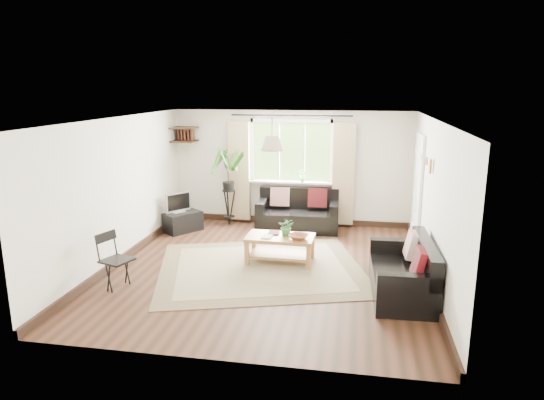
% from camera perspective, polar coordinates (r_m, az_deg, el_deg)
% --- Properties ---
extents(floor, '(5.50, 5.50, 0.00)m').
position_cam_1_polar(floor, '(7.94, -0.50, -8.06)').
color(floor, black).
rests_on(floor, ground).
extents(ceiling, '(5.50, 5.50, 0.00)m').
position_cam_1_polar(ceiling, '(7.41, -0.54, 9.50)').
color(ceiling, white).
rests_on(ceiling, floor).
extents(wall_back, '(5.00, 0.02, 2.40)m').
position_cam_1_polar(wall_back, '(10.25, 2.28, 3.80)').
color(wall_back, silver).
rests_on(wall_back, floor).
extents(wall_front, '(5.00, 0.02, 2.40)m').
position_cam_1_polar(wall_front, '(5.01, -6.29, -6.51)').
color(wall_front, silver).
rests_on(wall_front, floor).
extents(wall_left, '(0.02, 5.50, 2.40)m').
position_cam_1_polar(wall_left, '(8.40, -17.55, 1.06)').
color(wall_left, silver).
rests_on(wall_left, floor).
extents(wall_right, '(0.02, 5.50, 2.40)m').
position_cam_1_polar(wall_right, '(7.55, 18.47, -0.34)').
color(wall_right, silver).
rests_on(wall_right, floor).
extents(rug, '(3.88, 3.58, 0.02)m').
position_cam_1_polar(rug, '(7.93, -1.31, -8.01)').
color(rug, '#BBB291').
rests_on(rug, floor).
extents(window, '(2.50, 0.16, 2.16)m').
position_cam_1_polar(window, '(10.16, 2.27, 5.71)').
color(window, white).
rests_on(window, wall_back).
extents(door, '(0.06, 0.96, 2.06)m').
position_cam_1_polar(door, '(9.24, 16.73, 0.92)').
color(door, silver).
rests_on(door, wall_right).
extents(corner_shelf, '(0.50, 0.50, 0.34)m').
position_cam_1_polar(corner_shelf, '(10.46, -10.29, 7.60)').
color(corner_shelf, black).
rests_on(corner_shelf, wall_back).
extents(pendant_lamp, '(0.36, 0.36, 0.54)m').
position_cam_1_polar(pendant_lamp, '(7.83, -0.00, 7.14)').
color(pendant_lamp, beige).
rests_on(pendant_lamp, ceiling).
extents(wall_sconce, '(0.12, 0.12, 0.28)m').
position_cam_1_polar(wall_sconce, '(7.73, 17.94, 4.09)').
color(wall_sconce, beige).
rests_on(wall_sconce, wall_right).
extents(sofa_back, '(1.69, 0.89, 0.78)m').
position_cam_1_polar(sofa_back, '(9.93, 3.05, -1.30)').
color(sofa_back, black).
rests_on(sofa_back, floor).
extents(sofa_right, '(1.63, 0.86, 0.76)m').
position_cam_1_polar(sofa_right, '(7.11, 15.02, -7.88)').
color(sofa_right, black).
rests_on(sofa_right, floor).
extents(coffee_table, '(1.14, 0.64, 0.46)m').
position_cam_1_polar(coffee_table, '(8.14, 0.96, -5.79)').
color(coffee_table, olive).
rests_on(coffee_table, floor).
extents(table_plant, '(0.28, 0.25, 0.30)m').
position_cam_1_polar(table_plant, '(8.06, 1.75, -3.16)').
color(table_plant, '#306B2B').
rests_on(table_plant, coffee_table).
extents(bowl, '(0.40, 0.40, 0.08)m').
position_cam_1_polar(bowl, '(7.91, 3.16, -4.33)').
color(bowl, brown).
rests_on(bowl, coffee_table).
extents(book_a, '(0.18, 0.24, 0.02)m').
position_cam_1_polar(book_a, '(8.03, -1.17, -4.28)').
color(book_a, silver).
rests_on(book_a, coffee_table).
extents(book_b, '(0.19, 0.25, 0.02)m').
position_cam_1_polar(book_b, '(8.22, -0.42, -3.82)').
color(book_b, '#502320').
rests_on(book_b, coffee_table).
extents(tv_stand, '(0.77, 0.83, 0.39)m').
position_cam_1_polar(tv_stand, '(10.01, -10.44, -2.55)').
color(tv_stand, black).
rests_on(tv_stand, floor).
extents(tv, '(0.49, 0.56, 0.43)m').
position_cam_1_polar(tv, '(9.93, -11.00, -0.23)').
color(tv, '#A5A5AA').
rests_on(tv, tv_stand).
extents(palm_stand, '(0.73, 0.73, 1.63)m').
position_cam_1_polar(palm_stand, '(10.20, -5.13, 1.52)').
color(palm_stand, black).
rests_on(palm_stand, floor).
extents(folding_chair, '(0.54, 0.54, 0.82)m').
position_cam_1_polar(folding_chair, '(7.42, -17.77, -6.88)').
color(folding_chair, black).
rests_on(folding_chair, floor).
extents(sill_plant, '(0.14, 0.10, 0.27)m').
position_cam_1_polar(sill_plant, '(10.13, 3.58, 2.89)').
color(sill_plant, '#2D6023').
rests_on(sill_plant, window).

